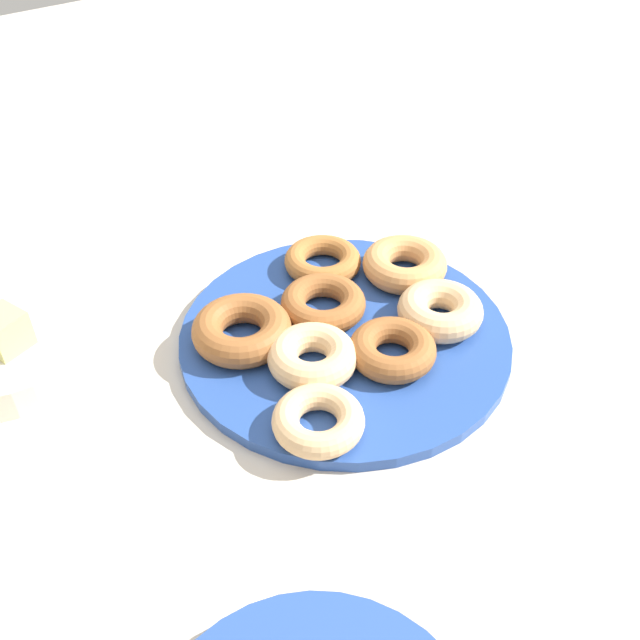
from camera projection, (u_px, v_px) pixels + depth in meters
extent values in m
plane|color=beige|center=(344.00, 341.00, 0.71)|extent=(2.40, 2.40, 0.00)
cylinder|color=#284C9E|center=(345.00, 336.00, 0.71)|extent=(0.32, 0.32, 0.01)
torus|color=#995B2D|center=(242.00, 330.00, 0.68)|extent=(0.13, 0.13, 0.03)
torus|color=#AD6B33|center=(323.00, 261.00, 0.77)|extent=(0.10, 0.10, 0.02)
torus|color=#995B2D|center=(323.00, 303.00, 0.72)|extent=(0.11, 0.11, 0.02)
torus|color=#EABC84|center=(440.00, 311.00, 0.70)|extent=(0.11, 0.11, 0.03)
torus|color=#995B2D|center=(392.00, 349.00, 0.66)|extent=(0.10, 0.10, 0.03)
torus|color=#EABC84|center=(318.00, 420.00, 0.60)|extent=(0.11, 0.11, 0.02)
torus|color=tan|center=(405.00, 264.00, 0.76)|extent=(0.11, 0.11, 0.03)
torus|color=#EABC84|center=(312.00, 357.00, 0.66)|extent=(0.09, 0.09, 0.03)
cylinder|color=silver|center=(2.00, 339.00, 0.69)|extent=(0.19, 0.19, 0.03)
cube|color=#DBD67A|center=(4.00, 331.00, 0.65)|extent=(0.05, 0.05, 0.04)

